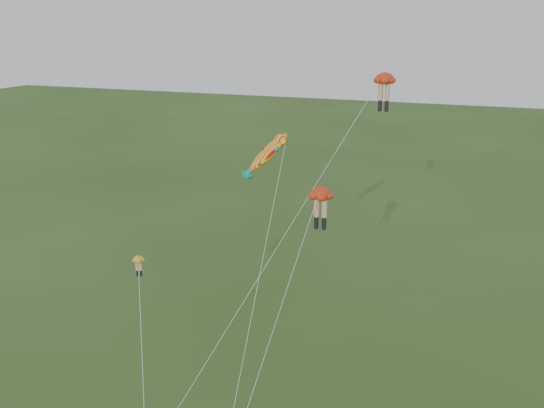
% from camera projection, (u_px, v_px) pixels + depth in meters
% --- Properties ---
extents(legs_kite_red_high, '(9.64, 15.46, 19.32)m').
position_uv_depth(legs_kite_red_high, '(381.00, 86.00, 39.53)').
color(legs_kite_red_high, red).
rests_on(legs_kite_red_high, ground).
extents(legs_kite_red_mid, '(2.84, 10.09, 12.60)m').
position_uv_depth(legs_kite_red_mid, '(320.00, 198.00, 37.93)').
color(legs_kite_red_mid, red).
rests_on(legs_kite_red_mid, ground).
extents(legs_kite_yellow, '(4.33, 6.62, 9.03)m').
position_uv_depth(legs_kite_yellow, '(139.00, 276.00, 36.04)').
color(legs_kite_yellow, gold).
rests_on(legs_kite_yellow, ground).
extents(fish_kite, '(2.80, 11.26, 15.95)m').
position_uv_depth(fish_kite, '(269.00, 154.00, 38.49)').
color(fish_kite, yellow).
rests_on(fish_kite, ground).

